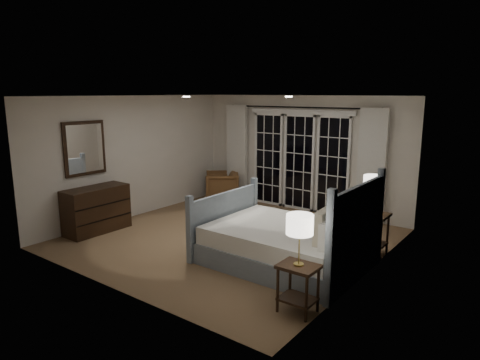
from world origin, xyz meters
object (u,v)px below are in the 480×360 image
Objects in this scene: nightstand_right at (371,227)px; lamp_left at (300,225)px; armchair at (222,187)px; lamp_right at (374,183)px; bed at (287,243)px; nightstand_left at (298,281)px; dresser at (97,209)px.

lamp_left is at bearing -90.28° from nightstand_right.
nightstand_right is at bearing 33.34° from armchair.
bed is at bearing -126.52° from lamp_right.
nightstand_right is 0.72m from lamp_right.
lamp_right is at bearing 89.72° from nightstand_left.
lamp_left is 1.00× the size of lamp_right.
bed reaches higher than lamp_left.
nightstand_left is 2.33m from nightstand_right.
dresser reaches higher than nightstand_right.
lamp_left is at bearing 8.95° from armchair.
nightstand_right is at bearing 0.00° from lamp_right.
dresser is (-4.50, -1.94, -0.03)m from nightstand_right.
nightstand_right is 1.11× the size of lamp_left.
lamp_right is at bearing 180.00° from nightstand_right.
armchair is at bearing 138.79° from lamp_left.
dresser is (-4.49, 0.39, 0.04)m from nightstand_left.
nightstand_left is at bearing -90.28° from nightstand_right.
nightstand_left is at bearing -90.28° from lamp_right.
nightstand_left is at bearing -4.97° from dresser.
armchair is at bearing 82.51° from dresser.
dresser is at bearing 175.03° from lamp_left.
bed is 1.45m from nightstand_right.
bed is 3.82× the size of lamp_left.
nightstand_right is at bearing 89.72° from nightstand_left.
nightstand_right is (0.86, 1.16, 0.11)m from bed.
armchair is (-4.07, 3.57, -0.03)m from nightstand_left.
nightstand_right is 4.27m from armchair.
nightstand_left is 0.69m from lamp_left.
armchair is (-4.08, 1.23, -0.82)m from lamp_right.
lamp_right is (0.01, 2.33, 0.09)m from lamp_left.
nightstand_left is 0.87× the size of nightstand_right.
armchair is 0.65× the size of dresser.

